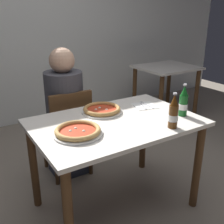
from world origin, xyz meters
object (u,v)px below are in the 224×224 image
at_px(diner_seated, 66,116).
at_px(pizza_margherita_near, 102,110).
at_px(dining_table_main, 116,135).
at_px(pizza_marinara_far, 78,131).
at_px(beer_bottle_left, 173,113).
at_px(chair_behind_table, 68,129).
at_px(napkin_with_cutlery, 145,106).
at_px(dining_table_background, 166,77).
at_px(beer_bottle_center, 183,102).

relative_size(diner_seated, pizza_margherita_near, 3.81).
bearing_deg(dining_table_main, pizza_marinara_far, -168.96).
bearing_deg(beer_bottle_left, diner_seated, 111.82).
bearing_deg(beer_bottle_left, chair_behind_table, 113.01).
height_order(diner_seated, napkin_with_cutlery, diner_seated).
distance_m(chair_behind_table, napkin_with_cutlery, 0.74).
distance_m(chair_behind_table, pizza_marinara_far, 0.76).
height_order(pizza_marinara_far, beer_bottle_left, beer_bottle_left).
bearing_deg(pizza_marinara_far, pizza_margherita_near, 38.64).
distance_m(dining_table_background, beer_bottle_left, 2.16).
distance_m(dining_table_main, beer_bottle_left, 0.46).
xyz_separation_m(dining_table_background, pizza_margherita_near, (-1.69, -1.10, 0.18)).
xyz_separation_m(chair_behind_table, beer_bottle_center, (0.61, -0.79, 0.37)).
height_order(chair_behind_table, diner_seated, diner_seated).
bearing_deg(beer_bottle_center, pizza_marinara_far, 171.80).
height_order(pizza_margherita_near, beer_bottle_center, beer_bottle_center).
relative_size(dining_table_main, dining_table_background, 1.50).
bearing_deg(pizza_marinara_far, napkin_with_cutlery, 15.90).
xyz_separation_m(dining_table_main, dining_table_background, (1.69, 1.30, -0.04)).
relative_size(beer_bottle_center, napkin_with_cutlery, 1.13).
distance_m(dining_table_background, beer_bottle_center, 1.93).
relative_size(dining_table_main, diner_seated, 0.99).
bearing_deg(napkin_with_cutlery, diner_seated, 133.91).
xyz_separation_m(chair_behind_table, pizza_marinara_far, (-0.21, -0.67, 0.29)).
bearing_deg(diner_seated, beer_bottle_center, -54.05).
xyz_separation_m(dining_table_main, chair_behind_table, (-0.13, 0.61, -0.15)).
relative_size(chair_behind_table, pizza_marinara_far, 2.61).
height_order(dining_table_main, beer_bottle_left, beer_bottle_left).
bearing_deg(pizza_margherita_near, napkin_with_cutlery, -9.38).
distance_m(beer_bottle_left, napkin_with_cutlery, 0.47).
relative_size(chair_behind_table, beer_bottle_center, 3.44).
xyz_separation_m(chair_behind_table, dining_table_background, (1.82, 0.69, 0.11)).
xyz_separation_m(pizza_marinara_far, beer_bottle_center, (0.82, -0.12, 0.08)).
bearing_deg(dining_table_background, diner_seated, -160.71).
xyz_separation_m(diner_seated, pizza_margherita_near, (0.12, -0.46, 0.19)).
bearing_deg(beer_bottle_center, dining_table_background, 50.81).
distance_m(diner_seated, napkin_with_cutlery, 0.74).
height_order(pizza_marinara_far, napkin_with_cutlery, pizza_marinara_far).
xyz_separation_m(beer_bottle_center, napkin_with_cutlery, (-0.11, 0.32, -0.10)).
bearing_deg(beer_bottle_center, napkin_with_cutlery, 108.68).
height_order(dining_table_background, beer_bottle_center, beer_bottle_center).
xyz_separation_m(dining_table_main, napkin_with_cutlery, (0.38, 0.14, 0.12)).
height_order(diner_seated, beer_bottle_left, diner_seated).
bearing_deg(dining_table_main, beer_bottle_left, -49.55).
bearing_deg(chair_behind_table, pizza_margherita_near, 108.98).
bearing_deg(dining_table_main, pizza_margherita_near, 90.16).
bearing_deg(dining_table_background, pizza_marinara_far, -146.09).
relative_size(beer_bottle_left, beer_bottle_center, 1.00).
distance_m(dining_table_main, dining_table_background, 2.13).
height_order(dining_table_main, dining_table_background, same).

